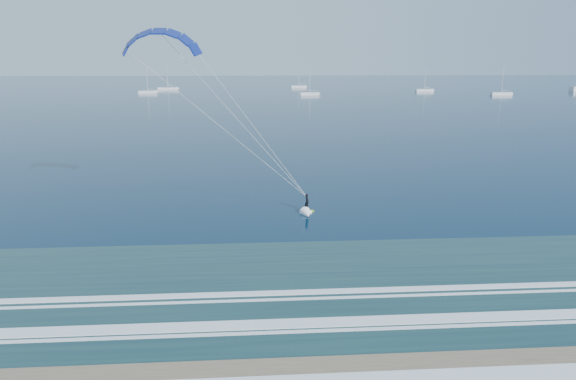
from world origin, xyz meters
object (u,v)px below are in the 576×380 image
(sailboat_4, at_px, (299,87))
(sailboat_5, at_px, (425,90))
(sailboat_2, at_px, (168,89))
(sailboat_3, at_px, (310,94))
(sailboat_1, at_px, (148,92))
(sailboat_6, at_px, (501,94))
(kitesurfer_rig, at_px, (237,119))

(sailboat_4, height_order, sailboat_5, sailboat_5)
(sailboat_2, height_order, sailboat_5, sailboat_2)
(sailboat_2, relative_size, sailboat_3, 1.21)
(sailboat_3, bearing_deg, sailboat_2, 146.85)
(sailboat_2, bearing_deg, sailboat_1, -100.35)
(sailboat_5, height_order, sailboat_6, sailboat_6)
(sailboat_5, bearing_deg, sailboat_4, 146.88)
(sailboat_6, bearing_deg, sailboat_3, 176.70)
(sailboat_2, bearing_deg, sailboat_4, 12.10)
(sailboat_2, bearing_deg, sailboat_3, -33.15)
(sailboat_1, height_order, sailboat_6, sailboat_6)
(sailboat_6, bearing_deg, sailboat_5, 134.30)
(sailboat_4, xyz_separation_m, sailboat_5, (54.90, -35.82, 0.00))
(sailboat_3, distance_m, sailboat_6, 79.85)
(sailboat_5, relative_size, sailboat_6, 0.94)
(sailboat_3, height_order, sailboat_5, sailboat_5)
(sailboat_5, bearing_deg, sailboat_6, -45.70)
(sailboat_4, bearing_deg, sailboat_2, -167.90)
(sailboat_4, bearing_deg, sailboat_6, -37.48)
(sailboat_2, bearing_deg, kitesurfer_rig, -79.37)
(sailboat_1, height_order, sailboat_5, sailboat_5)
(sailboat_3, xyz_separation_m, sailboat_6, (79.71, -4.60, 0.00))
(sailboat_2, xyz_separation_m, sailboat_5, (119.98, -21.86, -0.01))
(sailboat_3, relative_size, sailboat_5, 0.98)
(kitesurfer_rig, height_order, sailboat_4, kitesurfer_rig)
(sailboat_2, distance_m, sailboat_3, 77.15)
(sailboat_2, relative_size, sailboat_6, 1.11)
(sailboat_4, bearing_deg, sailboat_1, -150.46)
(sailboat_3, xyz_separation_m, sailboat_5, (55.39, 20.33, 0.00))
(sailboat_1, xyz_separation_m, sailboat_4, (69.75, 39.52, -0.00))
(sailboat_2, distance_m, sailboat_6, 151.70)
(kitesurfer_rig, xyz_separation_m, sailboat_2, (-39.43, 210.00, -8.77))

